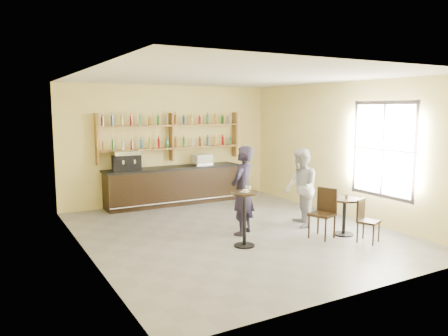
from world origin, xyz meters
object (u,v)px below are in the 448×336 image
bar_counter (173,185)px  pedestal_table (244,219)px  patron_second (301,188)px  cafe_table (344,217)px  pastry_case (202,160)px  man_main (243,191)px  espresso_machine (126,161)px  chair_south (369,221)px  chair_west (322,214)px

bar_counter → pedestal_table: 4.07m
pedestal_table → patron_second: 1.96m
cafe_table → patron_second: (-0.35, 0.97, 0.48)m
pastry_case → man_main: (-0.75, -3.36, -0.25)m
espresso_machine → man_main: 3.66m
bar_counter → patron_second: 3.80m
bar_counter → chair_south: bar_counter is taller
pedestal_table → patron_second: patron_second is taller
chair_south → pedestal_table: bearing=134.2°
pastry_case → man_main: bearing=-102.3°
espresso_machine → man_main: (1.40, -3.36, -0.35)m
bar_counter → pedestal_table: (-0.26, -4.06, 0.01)m
pastry_case → patron_second: size_ratio=0.28×
patron_second → pedestal_table: bearing=-46.1°
pastry_case → chair_west: bearing=-83.4°
pastry_case → chair_west: (0.49, -4.37, -0.66)m
cafe_table → chair_west: (-0.55, 0.05, 0.12)m
espresso_machine → chair_south: bearing=-49.9°
pastry_case → pedestal_table: size_ratio=0.46×
bar_counter → cafe_table: size_ratio=4.91×
chair_west → cafe_table: bearing=65.3°
pastry_case → cafe_table: size_ratio=0.63×
pedestal_table → cafe_table: pedestal_table is taller
pastry_case → chair_west: size_ratio=0.49×
chair_south → patron_second: size_ratio=0.49×
pedestal_table → bar_counter: bearing=86.3°
pedestal_table → man_main: size_ratio=0.57×
pastry_case → cafe_table: pastry_case is taller
chair_west → man_main: bearing=-149.0°
pedestal_table → cafe_table: (2.18, -0.36, -0.14)m
cafe_table → chair_south: (0.05, -0.60, 0.04)m
chair_west → chair_south: chair_west is taller
bar_counter → chair_south: bearing=-68.7°
bar_counter → man_main: man_main is taller
bar_counter → cafe_table: bearing=-66.6°
chair_west → chair_south: bearing=23.2°
pedestal_table → patron_second: (1.83, 0.61, 0.34)m
patron_second → bar_counter: bearing=-130.3°
pastry_case → patron_second: (0.69, -3.45, -0.30)m
chair_south → pastry_case: bearing=79.7°
man_main → cafe_table: size_ratio=2.40×
cafe_table → man_main: bearing=149.1°
man_main → pedestal_table: bearing=27.4°
pedestal_table → man_main: bearing=60.8°
man_main → chair_west: man_main is taller
patron_second → chair_south: bearing=39.6°
bar_counter → cafe_table: 4.82m
cafe_table → chair_west: size_ratio=0.77×
bar_counter → man_main: bearing=-87.8°
pedestal_table → cafe_table: bearing=-9.4°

